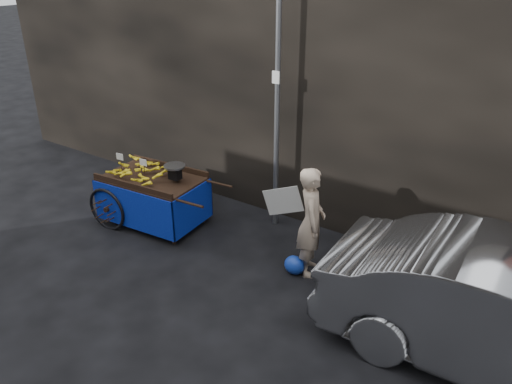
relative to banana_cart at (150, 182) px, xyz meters
The scene contains 6 objects.
ground 1.56m from the banana_cart, ahead, with size 80.00×80.00×0.00m, color black.
building_wall 3.48m from the banana_cart, 53.81° to the left, with size 13.50×2.00×5.00m.
street_pole 2.38m from the banana_cart, 33.59° to the left, with size 0.12×0.10×4.00m.
banana_cart is the anchor object (origin of this frame).
vendor 2.80m from the banana_cart, ahead, with size 0.95×0.67×1.55m.
plastic_bag 2.73m from the banana_cart, ahead, with size 0.30×0.24×0.27m, color #1738AE.
Camera 1 is at (4.13, -4.80, 3.99)m, focal length 35.00 mm.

